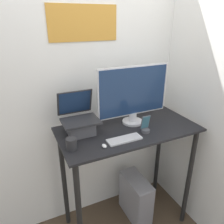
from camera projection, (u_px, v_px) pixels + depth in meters
The scene contains 10 objects.
wall_back at pixel (110, 93), 2.11m from camera, with size 6.00×0.06×2.60m.
wall_side_right at pixel (219, 106), 1.81m from camera, with size 0.05×6.00×2.60m.
desk at pixel (128, 150), 1.96m from camera, with size 1.20×0.60×1.10m.
laptop at pixel (80, 123), 1.75m from camera, with size 0.29×0.28×0.34m.
monitor at pixel (133, 96), 1.88m from camera, with size 0.66×0.18×0.51m.
keyboard at pixel (124, 139), 1.69m from camera, with size 0.27×0.10×0.02m.
mouse at pixel (104, 146), 1.59m from camera, with size 0.03×0.05×0.02m.
cell_phone at pixel (145, 127), 1.80m from camera, with size 0.08×0.07×0.15m.
computer_tower at pixel (136, 197), 2.29m from camera, with size 0.18×0.41×0.47m.
mug at pixel (72, 144), 1.55m from camera, with size 0.08×0.08×0.09m.
Camera 1 is at (-0.84, -1.15, 1.97)m, focal length 35.00 mm.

